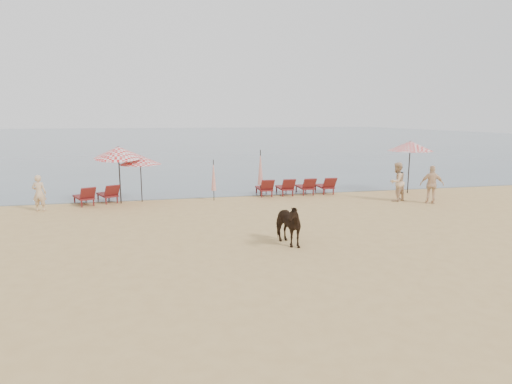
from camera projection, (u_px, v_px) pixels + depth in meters
ground at (296, 261)px, 11.83m from camera, size 120.00×120.00×0.00m
sea at (176, 136)px, 88.67m from camera, size 160.00×140.00×0.06m
lounger_cluster_left at (97, 195)px, 19.61m from camera, size 2.22×2.18×0.61m
lounger_cluster_right at (296, 186)px, 21.94m from camera, size 3.93×1.71×0.62m
umbrella_open_left_a at (140, 160)px, 19.83m from camera, size 1.94×1.94×2.20m
umbrella_open_left_b at (118, 152)px, 19.38m from camera, size 2.15×2.19×2.74m
umbrella_open_right at (410, 146)px, 22.06m from camera, size 2.25×2.25×2.74m
umbrella_closed_left at (260, 168)px, 21.45m from camera, size 0.28×0.28×2.33m
umbrella_closed_right at (214, 175)px, 20.33m from camera, size 0.24×0.24×1.96m
cow at (286, 224)px, 13.30m from camera, size 1.10×1.72×1.34m
beachgoer_left at (39, 193)px, 18.06m from camera, size 0.61×0.45×1.55m
beachgoer_right_a at (397, 182)px, 20.21m from camera, size 1.11×1.01×1.85m
beachgoer_right_b at (432, 185)px, 19.65m from camera, size 1.12×0.85×1.76m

